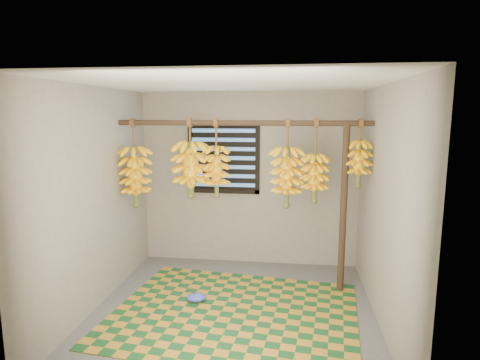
% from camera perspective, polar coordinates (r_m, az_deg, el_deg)
% --- Properties ---
extents(floor, '(3.00, 3.00, 0.01)m').
position_cam_1_polar(floor, '(4.54, -0.95, -18.29)').
color(floor, '#525252').
rests_on(floor, ground).
extents(ceiling, '(3.00, 3.00, 0.01)m').
position_cam_1_polar(ceiling, '(4.03, -1.04, 13.64)').
color(ceiling, silver).
rests_on(ceiling, wall_back).
extents(wall_back, '(3.00, 0.01, 2.40)m').
position_cam_1_polar(wall_back, '(5.59, 1.27, 0.09)').
color(wall_back, gray).
rests_on(wall_back, floor).
extents(wall_left, '(0.01, 3.00, 2.40)m').
position_cam_1_polar(wall_left, '(4.59, -19.95, -2.57)').
color(wall_left, gray).
rests_on(wall_left, floor).
extents(wall_right, '(0.01, 3.00, 2.40)m').
position_cam_1_polar(wall_right, '(4.18, 19.91, -3.71)').
color(wall_right, gray).
rests_on(wall_right, floor).
extents(window, '(1.00, 0.04, 1.00)m').
position_cam_1_polar(window, '(5.57, -2.34, 3.16)').
color(window, black).
rests_on(window, wall_back).
extents(hanging_pole, '(3.00, 0.06, 0.06)m').
position_cam_1_polar(hanging_pole, '(4.72, 0.24, 8.11)').
color(hanging_pole, '#402C1E').
rests_on(hanging_pole, wall_left).
extents(support_post, '(0.08, 0.08, 2.00)m').
position_cam_1_polar(support_post, '(4.85, 14.49, -4.10)').
color(support_post, '#402C1E').
rests_on(support_post, floor).
extents(woven_mat, '(2.75, 2.30, 0.01)m').
position_cam_1_polar(woven_mat, '(4.51, -0.83, -18.39)').
color(woven_mat, '#174E21').
rests_on(woven_mat, floor).
extents(plastic_bag, '(0.25, 0.20, 0.09)m').
position_cam_1_polar(plastic_bag, '(4.74, -6.21, -16.27)').
color(plastic_bag, blue).
rests_on(plastic_bag, woven_mat).
extents(banana_bunch_a, '(0.38, 0.38, 1.09)m').
position_cam_1_polar(banana_bunch_a, '(5.12, -14.68, 0.44)').
color(banana_bunch_a, brown).
rests_on(banana_bunch_a, hanging_pole).
extents(banana_bunch_b, '(0.43, 0.43, 0.95)m').
position_cam_1_polar(banana_bunch_b, '(4.88, -7.04, 1.47)').
color(banana_bunch_b, brown).
rests_on(banana_bunch_b, hanging_pole).
extents(banana_bunch_c, '(0.32, 0.32, 0.95)m').
position_cam_1_polar(banana_bunch_c, '(4.81, -3.36, 1.20)').
color(banana_bunch_c, brown).
rests_on(banana_bunch_c, hanging_pole).
extents(banana_bunch_d, '(0.37, 0.37, 1.04)m').
position_cam_1_polar(banana_bunch_d, '(4.74, 6.69, 0.38)').
color(banana_bunch_d, brown).
rests_on(banana_bunch_d, hanging_pole).
extents(banana_bunch_e, '(0.32, 0.32, 0.97)m').
position_cam_1_polar(banana_bunch_e, '(4.74, 10.57, 0.27)').
color(banana_bunch_e, brown).
rests_on(banana_bunch_e, hanging_pole).
extents(banana_bunch_f, '(0.27, 0.27, 0.78)m').
position_cam_1_polar(banana_bunch_f, '(4.77, 16.55, 2.26)').
color(banana_bunch_f, brown).
rests_on(banana_bunch_f, hanging_pole).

